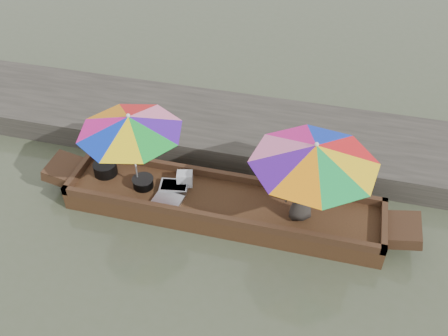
% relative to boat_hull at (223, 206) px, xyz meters
% --- Properties ---
extents(water, '(80.00, 80.00, 0.00)m').
position_rel_boat_hull_xyz_m(water, '(0.00, 0.00, -0.17)').
color(water, '#454D36').
rests_on(water, ground).
extents(dock, '(22.00, 2.20, 0.50)m').
position_rel_boat_hull_xyz_m(dock, '(0.00, 2.20, 0.08)').
color(dock, '#2D2B26').
rests_on(dock, ground).
extents(boat_hull, '(5.63, 1.20, 0.35)m').
position_rel_boat_hull_xyz_m(boat_hull, '(0.00, 0.00, 0.00)').
color(boat_hull, black).
rests_on(boat_hull, water).
extents(cooking_pot, '(0.44, 0.44, 0.23)m').
position_rel_boat_hull_xyz_m(cooking_pot, '(-2.30, 0.14, 0.29)').
color(cooking_pot, black).
rests_on(cooking_pot, boat_hull).
extents(tray_crayfish, '(0.56, 0.43, 0.09)m').
position_rel_boat_hull_xyz_m(tray_crayfish, '(-0.92, 0.06, 0.22)').
color(tray_crayfish, silver).
rests_on(tray_crayfish, boat_hull).
extents(tray_scallop, '(0.54, 0.41, 0.06)m').
position_rel_boat_hull_xyz_m(tray_scallop, '(-0.92, -0.28, 0.21)').
color(tray_scallop, silver).
rests_on(tray_scallop, boat_hull).
extents(charcoal_grill, '(0.37, 0.37, 0.17)m').
position_rel_boat_hull_xyz_m(charcoal_grill, '(-1.48, -0.03, 0.26)').
color(charcoal_grill, black).
rests_on(charcoal_grill, boat_hull).
extents(supply_bag, '(0.32, 0.28, 0.26)m').
position_rel_boat_hull_xyz_m(supply_bag, '(-0.77, 0.22, 0.30)').
color(supply_bag, silver).
rests_on(supply_bag, boat_hull).
extents(vendor, '(0.63, 0.56, 1.08)m').
position_rel_boat_hull_xyz_m(vendor, '(1.37, -0.08, 0.72)').
color(vendor, '#292622').
rests_on(vendor, boat_hull).
extents(umbrella_bow, '(2.10, 2.10, 1.55)m').
position_rel_boat_hull_xyz_m(umbrella_bow, '(-1.60, 0.00, 0.95)').
color(umbrella_bow, '#4614A5').
rests_on(umbrella_bow, boat_hull).
extents(umbrella_stern, '(2.50, 2.50, 1.55)m').
position_rel_boat_hull_xyz_m(umbrella_stern, '(1.48, 0.00, 0.95)').
color(umbrella_stern, red).
rests_on(umbrella_stern, boat_hull).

